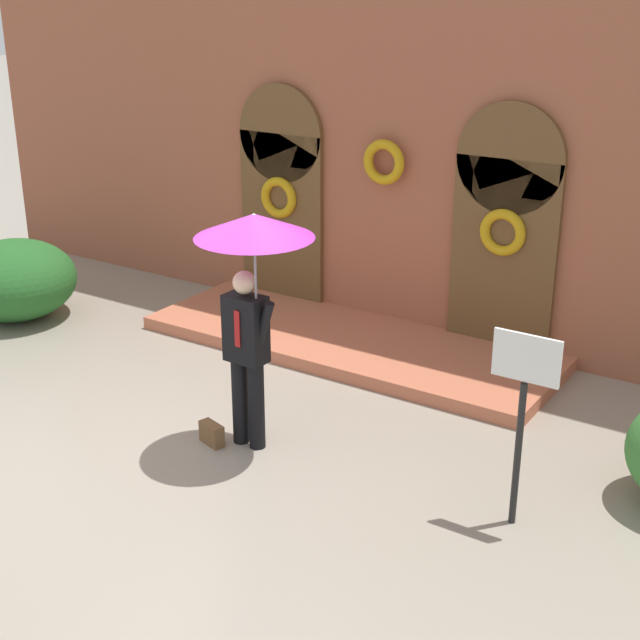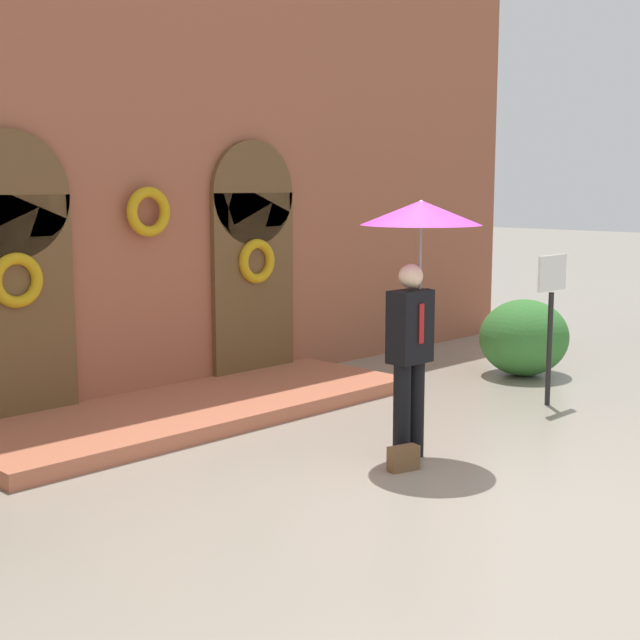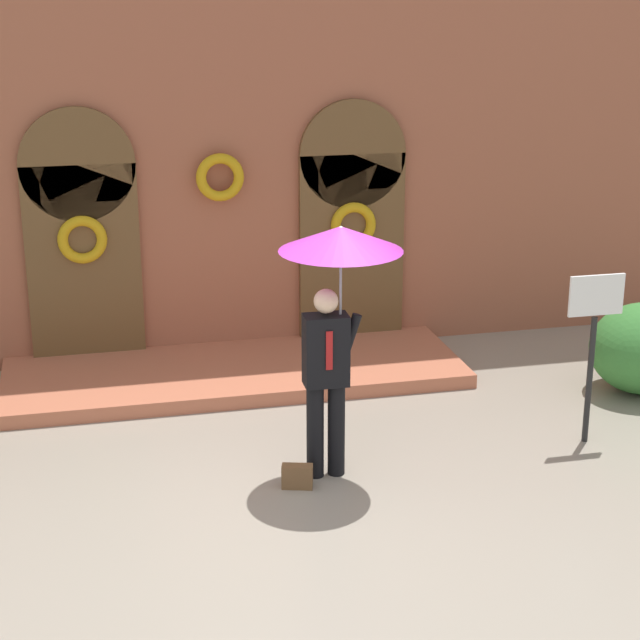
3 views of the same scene
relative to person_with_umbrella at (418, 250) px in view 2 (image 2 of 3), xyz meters
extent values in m
plane|color=gray|center=(-0.54, -0.44, -1.91)|extent=(80.00, 80.00, 0.00)
cube|color=#9E563D|center=(-0.54, 3.76, 0.89)|extent=(14.00, 0.50, 5.60)
cube|color=brown|center=(-2.14, 3.47, -0.71)|extent=(1.30, 0.08, 2.40)
cylinder|color=brown|center=(-2.14, 3.47, 0.49)|extent=(1.30, 0.08, 1.30)
cube|color=brown|center=(1.06, 3.47, -0.71)|extent=(1.30, 0.08, 2.40)
cylinder|color=brown|center=(1.06, 3.47, 0.49)|extent=(1.30, 0.08, 1.30)
torus|color=#C69314|center=(-2.14, 3.40, -0.36)|extent=(0.56, 0.12, 0.56)
torus|color=#C69314|center=(1.06, 3.40, -0.36)|extent=(0.56, 0.12, 0.56)
torus|color=#C69314|center=(-0.54, 3.40, 0.29)|extent=(0.56, 0.12, 0.56)
cube|color=#B56346|center=(-0.54, 2.61, -1.83)|extent=(5.20, 1.80, 0.16)
cylinder|color=black|center=(-0.20, 0.00, -1.46)|extent=(0.16, 0.16, 0.90)
cylinder|color=black|center=(0.00, 0.00, -1.46)|extent=(0.16, 0.16, 0.90)
cube|color=black|center=(-0.10, 0.00, -0.68)|extent=(0.41, 0.25, 0.66)
cube|color=#A51919|center=(-0.10, -0.13, -0.64)|extent=(0.06, 0.01, 0.36)
sphere|color=beige|center=(-0.10, 0.00, -0.22)|extent=(0.22, 0.22, 0.22)
cylinder|color=black|center=(0.12, 0.00, -0.58)|extent=(0.22, 0.09, 0.46)
cylinder|color=gray|center=(0.03, 0.00, -0.26)|extent=(0.02, 0.02, 0.98)
cone|color=#992893|center=(0.03, 0.00, 0.34)|extent=(1.10, 1.10, 0.22)
cone|color=white|center=(0.03, 0.00, 0.35)|extent=(0.61, 0.61, 0.20)
cube|color=brown|center=(-0.41, -0.20, -1.80)|extent=(0.30, 0.19, 0.22)
cylinder|color=black|center=(2.59, 0.14, -1.26)|extent=(0.06, 0.06, 1.30)
cube|color=white|center=(2.59, 0.14, -0.39)|extent=(0.56, 0.03, 0.40)
ellipsoid|color=#387A33|center=(3.82, 1.22, -1.41)|extent=(1.22, 1.14, 1.01)
camera|label=1|loc=(4.74, -6.15, 2.42)|focal=50.00mm
camera|label=2|loc=(-6.32, -5.00, 0.58)|focal=50.00mm
camera|label=3|loc=(-2.21, -8.77, 2.55)|focal=60.00mm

